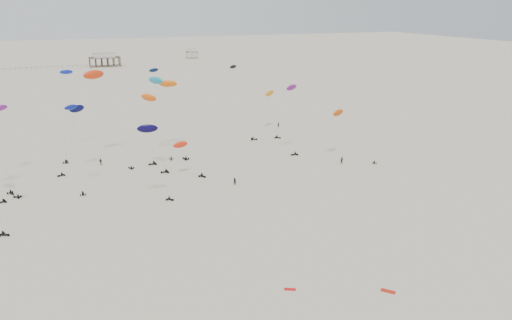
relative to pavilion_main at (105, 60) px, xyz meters
name	(u,v)px	position (x,y,z in m)	size (l,w,h in m)	color
ground_plane	(162,104)	(10.00, -150.00, -4.22)	(900.00, 900.00, 0.00)	beige
pavilion_main	(105,60)	(0.00, 0.00, 0.00)	(21.00, 13.00, 9.80)	brown
pavilion_small	(192,54)	(70.00, 30.00, -0.74)	(9.00, 7.00, 8.00)	brown
pier_fence	(24,69)	(-52.00, 0.00, -3.45)	(80.20, 0.20, 1.50)	black
rig_0	(187,154)	(-2.86, -247.61, 1.60)	(7.78, 5.39, 9.41)	black
rig_1	(76,145)	(-28.76, -249.72, 7.07)	(3.45, 5.80, 20.58)	black
rig_3	(161,105)	(-5.07, -227.53, 10.44)	(4.36, 10.30, 24.94)	black
rig_4	(3,130)	(-44.73, -234.36, 8.55)	(4.51, 17.96, 21.78)	black
rig_5	(66,109)	(-29.79, -217.52, 9.50)	(5.62, 14.48, 25.24)	black
rig_6	(271,101)	(35.23, -211.70, 6.27)	(6.24, 16.06, 16.55)	black
rig_8	(96,81)	(-21.45, -224.05, 17.63)	(10.44, 16.40, 26.62)	black
rig_9	(152,114)	(-9.77, -240.92, 11.07)	(5.95, 6.02, 20.62)	black
rig_11	(245,107)	(24.35, -215.45, 5.64)	(5.04, 15.24, 24.50)	black
rig_12	(74,122)	(-28.51, -233.61, 8.88)	(8.95, 5.86, 17.53)	black
rig_13	(155,99)	(-6.82, -229.19, 12.68)	(6.86, 10.97, 22.98)	black
rig_14	(152,142)	(-13.66, -261.14, 9.23)	(7.08, 3.42, 17.59)	black
rig_15	(171,97)	(-1.41, -224.52, 12.10)	(5.77, 14.49, 22.02)	black
rig_16	(343,119)	(41.41, -248.06, 6.97)	(10.04, 12.20, 16.10)	black
rig_17	(292,106)	(30.26, -238.87, 9.74)	(4.81, 5.81, 20.29)	black
spectator_0	(235,185)	(6.04, -258.00, -4.22)	(0.79, 0.55, 2.18)	black
spectator_1	(342,164)	(38.82, -253.01, -4.22)	(1.12, 0.65, 2.29)	black
spectator_2	(101,165)	(-22.71, -229.92, -4.22)	(1.25, 0.67, 2.12)	black
spectator_3	(278,127)	(39.77, -208.00, -4.22)	(0.74, 0.51, 2.05)	black
grounded_kite_a	(388,291)	(12.41, -310.79, -4.22)	(2.20, 0.90, 0.08)	red
grounded_kite_b	(290,289)	(-1.25, -304.83, -4.22)	(1.80, 0.70, 0.07)	red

